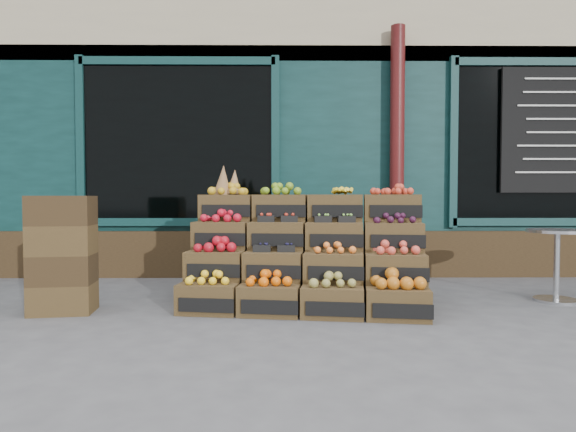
{
  "coord_description": "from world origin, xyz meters",
  "views": [
    {
      "loc": [
        -0.24,
        -4.07,
        1.03
      ],
      "look_at": [
        -0.2,
        0.7,
        0.85
      ],
      "focal_mm": 30.0,
      "sensor_mm": 36.0,
      "label": 1
    }
  ],
  "objects": [
    {
      "name": "crate_display",
      "position": [
        -0.04,
        0.55,
        0.42
      ],
      "size": [
        2.31,
        1.35,
        1.37
      ],
      "rotation": [
        0.0,
        0.0,
        -0.14
      ],
      "color": "#45331B",
      "rests_on": "ground"
    },
    {
      "name": "ground",
      "position": [
        0.0,
        0.0,
        0.0
      ],
      "size": [
        60.0,
        60.0,
        0.0
      ],
      "primitive_type": "plane",
      "color": "#4D4D50",
      "rests_on": "ground"
    },
    {
      "name": "spare_crates",
      "position": [
        -2.22,
        0.22,
        0.52
      ],
      "size": [
        0.57,
        0.43,
        1.05
      ],
      "rotation": [
        0.0,
        0.0,
        0.13
      ],
      "color": "#45331B",
      "rests_on": "ground"
    },
    {
      "name": "bistro_table",
      "position": [
        2.46,
        0.64,
        0.45
      ],
      "size": [
        0.57,
        0.57,
        0.72
      ],
      "rotation": [
        0.0,
        0.0,
        0.4
      ],
      "color": "silver",
      "rests_on": "ground"
    },
    {
      "name": "shopkeeper",
      "position": [
        -1.29,
        2.77,
        1.05
      ],
      "size": [
        0.84,
        0.62,
        2.1
      ],
      "primitive_type": "imported",
      "rotation": [
        0.0,
        0.0,
        3.31
      ],
      "color": "#14481F",
      "rests_on": "ground"
    },
    {
      "name": "shop_facade",
      "position": [
        0.0,
        5.11,
        2.4
      ],
      "size": [
        12.0,
        6.24,
        4.8
      ],
      "color": "#0E302F",
      "rests_on": "ground"
    }
  ]
}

